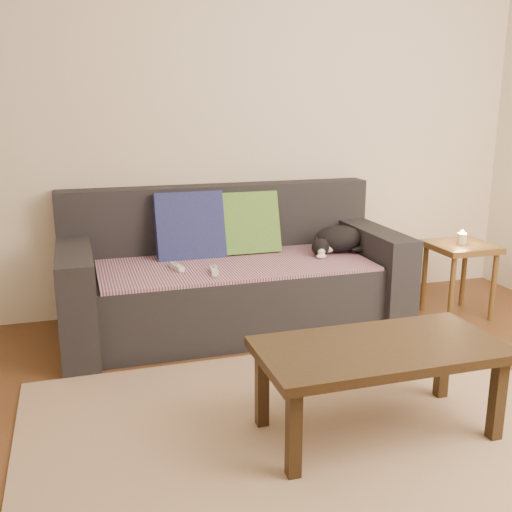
# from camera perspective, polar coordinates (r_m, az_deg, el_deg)

# --- Properties ---
(ground) EXTENTS (4.50, 4.50, 0.00)m
(ground) POSITION_cam_1_polar(r_m,az_deg,el_deg) (2.59, 7.12, -18.53)
(ground) COLOR brown
(ground) RESTS_ON ground
(back_wall) EXTENTS (4.50, 0.04, 2.60)m
(back_wall) POSITION_cam_1_polar(r_m,az_deg,el_deg) (4.08, -4.08, 12.96)
(back_wall) COLOR beige
(back_wall) RESTS_ON ground
(sofa) EXTENTS (2.10, 0.94, 0.87)m
(sofa) POSITION_cam_1_polar(r_m,az_deg,el_deg) (3.82, -2.36, -2.21)
(sofa) COLOR #232328
(sofa) RESTS_ON ground
(throw_blanket) EXTENTS (1.66, 0.74, 0.02)m
(throw_blanket) POSITION_cam_1_polar(r_m,az_deg,el_deg) (3.70, -2.01, -0.81)
(throw_blanket) COLOR #3B274A
(throw_blanket) RESTS_ON sofa
(cushion_navy) EXTENTS (0.44, 0.23, 0.45)m
(cushion_navy) POSITION_cam_1_polar(r_m,az_deg,el_deg) (3.86, -6.34, 2.78)
(cushion_navy) COLOR #12244F
(cushion_navy) RESTS_ON throw_blanket
(cushion_green) EXTENTS (0.40, 0.21, 0.41)m
(cushion_green) POSITION_cam_1_polar(r_m,az_deg,el_deg) (3.94, -0.75, 3.13)
(cushion_green) COLOR #0D573D
(cushion_green) RESTS_ON throw_blanket
(cat) EXTENTS (0.41, 0.30, 0.17)m
(cat) POSITION_cam_1_polar(r_m,az_deg,el_deg) (3.98, 7.72, 1.54)
(cat) COLOR black
(cat) RESTS_ON throw_blanket
(wii_remote_a) EXTENTS (0.07, 0.15, 0.03)m
(wii_remote_a) POSITION_cam_1_polar(r_m,az_deg,el_deg) (3.58, -7.53, -1.05)
(wii_remote_a) COLOR white
(wii_remote_a) RESTS_ON throw_blanket
(wii_remote_b) EXTENTS (0.06, 0.15, 0.03)m
(wii_remote_b) POSITION_cam_1_polar(r_m,az_deg,el_deg) (3.48, -4.01, -1.42)
(wii_remote_b) COLOR white
(wii_remote_b) RESTS_ON throw_blanket
(side_table) EXTENTS (0.40, 0.40, 0.50)m
(side_table) POSITION_cam_1_polar(r_m,az_deg,el_deg) (4.20, 18.88, -0.04)
(side_table) COLOR brown
(side_table) RESTS_ON ground
(candle) EXTENTS (0.06, 0.06, 0.09)m
(candle) POSITION_cam_1_polar(r_m,az_deg,el_deg) (4.17, 19.02, 1.61)
(candle) COLOR beige
(candle) RESTS_ON side_table
(rug) EXTENTS (2.50, 1.80, 0.01)m
(rug) POSITION_cam_1_polar(r_m,az_deg,el_deg) (2.71, 5.77, -16.80)
(rug) COLOR gray
(rug) RESTS_ON ground
(coffee_table) EXTENTS (1.04, 0.52, 0.42)m
(coffee_table) POSITION_cam_1_polar(r_m,az_deg,el_deg) (2.62, 11.66, -9.34)
(coffee_table) COLOR #2E2112
(coffee_table) RESTS_ON rug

